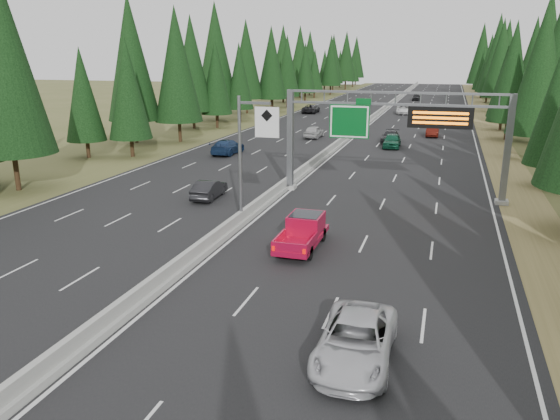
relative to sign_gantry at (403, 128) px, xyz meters
The scene contains 19 objects.
road 46.29m from the sign_gantry, 101.18° to the left, with size 32.00×260.00×0.08m, color black.
shoulder_right 46.28m from the sign_gantry, 78.86° to the left, with size 3.60×260.00×0.06m, color olive.
shoulder_left 52.70m from the sign_gantry, 120.63° to the left, with size 3.60×260.00×0.06m, color #4E5527.
median_barrier 46.25m from the sign_gantry, 101.18° to the left, with size 0.70×260.00×0.85m.
sign_gantry is the anchor object (origin of this frame).
hov_sign_pole 12.96m from the sign_gantry, 130.04° to the right, with size 2.80×0.50×8.00m.
tree_row_right 39.03m from the sign_gantry, 69.81° to the left, with size 12.05×243.47×18.81m.
tree_row_left 47.24m from the sign_gantry, 131.31° to the left, with size 11.57×244.48×18.70m.
silver_minivan 24.19m from the sign_gantry, 88.40° to the right, with size 2.54×5.50×1.53m, color silver.
red_pickup 13.98m from the sign_gantry, 107.85° to the right, with size 1.91×5.35×1.74m.
car_ahead_green 23.73m from the sign_gantry, 97.14° to the left, with size 1.90×4.72×1.61m, color #114E34.
car_ahead_dkred 34.23m from the sign_gantry, 87.81° to the left, with size 1.57×4.50×1.48m, color #4C110A.
car_ahead_dkgrey 27.56m from the sign_gantry, 97.36° to the left, with size 1.94×4.77×1.39m, color black.
car_ahead_white 62.31m from the sign_gantry, 94.39° to the left, with size 2.60×5.63×1.57m, color white.
car_ahead_far 94.77m from the sign_gantry, 92.71° to the left, with size 1.86×4.62×1.57m, color black.
car_onc_near 14.96m from the sign_gantry, 161.53° to the right, with size 1.47×4.22×1.39m, color black.
car_onc_blue 24.15m from the sign_gantry, 145.13° to the left, with size 2.20×5.41×1.57m, color navy.
car_onc_white 31.40m from the sign_gantry, 115.47° to the left, with size 1.86×4.62×1.57m, color #B3B3B3.
car_onc_far 62.65m from the sign_gantry, 109.98° to the left, with size 2.59×5.62×1.56m, color black.
Camera 1 is at (12.03, -5.90, 10.40)m, focal length 35.00 mm.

